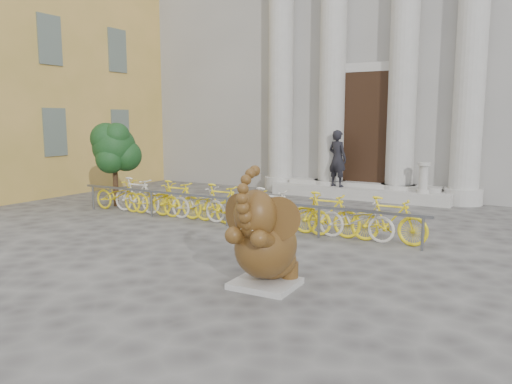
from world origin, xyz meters
The scene contains 9 objects.
ground centered at (0.00, 0.00, 0.00)m, with size 80.00×80.00×0.00m, color #474442.
classical_building centered at (0.00, 14.93, 5.98)m, with size 22.00×10.70×12.00m.
entrance_steps centered at (0.00, 9.40, 0.18)m, with size 6.00×1.20×0.36m, color #A8A59E.
ochre_building centered at (-13.00, 6.00, 6.00)m, with size 8.00×14.00×12.00m, color tan.
elephant_statue centered at (1.60, -0.10, 0.71)m, with size 1.30×1.44×1.94m.
bike_rack centered at (-1.40, 3.65, 0.50)m, with size 9.76×0.53×1.00m.
tree centered at (-5.90, 4.15, 1.76)m, with size 1.46×1.33×2.53m.
pedestrian centered at (-0.74, 9.21, 1.32)m, with size 0.70×0.46×1.91m, color black.
balustrade_post centered at (2.12, 9.10, 0.80)m, with size 0.39×0.39×0.95m.
Camera 1 is at (5.25, -6.72, 2.62)m, focal length 35.00 mm.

